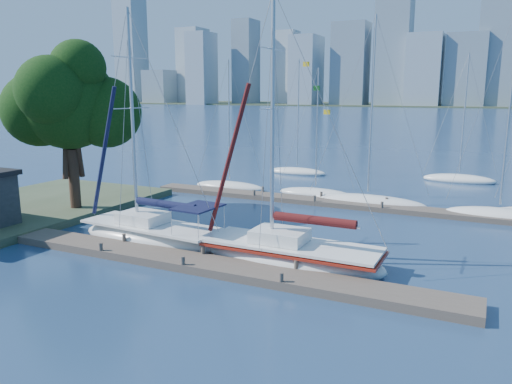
% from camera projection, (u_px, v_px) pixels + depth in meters
% --- Properties ---
extents(ground, '(700.00, 700.00, 0.00)m').
position_uv_depth(ground, '(194.00, 267.00, 24.31)').
color(ground, navy).
rests_on(ground, ground).
extents(near_dock, '(26.00, 2.00, 0.40)m').
position_uv_depth(near_dock, '(193.00, 263.00, 24.28)').
color(near_dock, '#51453B').
rests_on(near_dock, ground).
extents(far_dock, '(30.00, 1.80, 0.36)m').
position_uv_depth(far_dock, '(330.00, 203.00, 37.60)').
color(far_dock, '#51453B').
rests_on(far_dock, ground).
extents(shore, '(12.00, 22.00, 0.50)m').
position_uv_depth(shore, '(6.00, 213.00, 34.08)').
color(shore, '#38472D').
rests_on(shore, ground).
extents(far_shore, '(800.00, 100.00, 1.50)m').
position_uv_depth(far_shore, '(473.00, 106.00, 307.65)').
color(far_shore, '#38472D').
rests_on(far_shore, ground).
extents(tree, '(8.76, 8.00, 11.67)m').
position_uv_depth(tree, '(69.00, 100.00, 33.15)').
color(tree, black).
rests_on(tree, ground).
extents(sailboat_navy, '(9.30, 3.66, 13.40)m').
position_uv_depth(sailboat_navy, '(152.00, 226.00, 28.04)').
color(sailboat_navy, white).
rests_on(sailboat_navy, ground).
extents(sailboat_maroon, '(9.37, 3.14, 13.57)m').
position_uv_depth(sailboat_maroon, '(292.00, 246.00, 24.40)').
color(sailboat_maroon, white).
rests_on(sailboat_maroon, ground).
extents(bg_boat_0, '(6.77, 2.26, 11.35)m').
position_uv_depth(bg_boat_0, '(230.00, 186.00, 43.89)').
color(bg_boat_0, white).
rests_on(bg_boat_0, ground).
extents(bg_boat_2, '(6.35, 2.24, 10.54)m').
position_uv_depth(bg_boat_2, '(316.00, 193.00, 40.86)').
color(bg_boat_2, white).
rests_on(bg_boat_2, ground).
extents(bg_boat_3, '(9.00, 4.28, 14.11)m').
position_uv_depth(bg_boat_3, '(368.00, 201.00, 37.63)').
color(bg_boat_3, white).
rests_on(bg_boat_3, ground).
extents(bg_boat_4, '(7.34, 3.74, 14.44)m').
position_uv_depth(bg_boat_4, '(499.00, 215.00, 33.30)').
color(bg_boat_4, white).
rests_on(bg_boat_4, ground).
extents(bg_boat_6, '(6.31, 2.39, 11.89)m').
position_uv_depth(bg_boat_6, '(297.00, 172.00, 51.91)').
color(bg_boat_6, white).
rests_on(bg_boat_6, ground).
extents(bg_boat_7, '(6.88, 3.87, 12.15)m').
position_uv_depth(bg_boat_7, '(459.00, 179.00, 47.28)').
color(bg_boat_7, white).
rests_on(bg_boat_7, ground).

